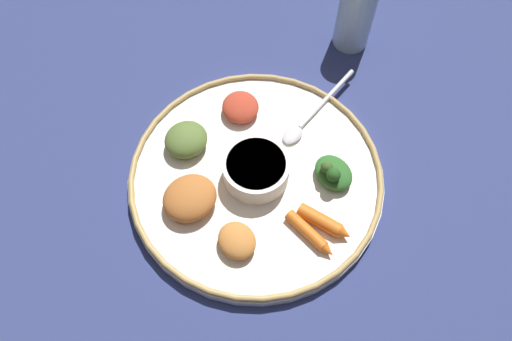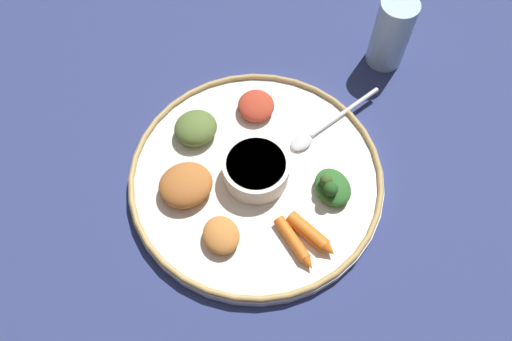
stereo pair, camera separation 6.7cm
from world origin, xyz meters
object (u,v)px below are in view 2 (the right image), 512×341
center_bowl (256,169)px  spoon (322,128)px  carrot_near_spoon (295,243)px  greens_pile (332,187)px  drinking_glass (390,37)px  carrot_outer (311,234)px

center_bowl → spoon: 0.12m
spoon → carrot_near_spoon: carrot_near_spoon is taller
center_bowl → greens_pile: bearing=63.0°
spoon → drinking_glass: bearing=129.7°
carrot_near_spoon → center_bowl: bearing=-167.4°
carrot_near_spoon → carrot_outer: (-0.01, 0.02, 0.00)m
center_bowl → carrot_near_spoon: (0.11, 0.02, -0.01)m
drinking_glass → carrot_outer: bearing=-36.8°
greens_pile → carrot_near_spoon: greens_pile is taller
center_bowl → greens_pile: size_ratio=1.41×
center_bowl → carrot_outer: center_bowl is taller
center_bowl → drinking_glass: 0.30m
spoon → carrot_near_spoon: (0.16, -0.08, 0.00)m
spoon → carrot_outer: (0.15, -0.06, 0.01)m
carrot_outer → drinking_glass: bearing=143.2°
carrot_outer → drinking_glass: drinking_glass is taller
spoon → carrot_near_spoon: 0.18m
greens_pile → carrot_near_spoon: (0.06, -0.07, -0.01)m
greens_pile → center_bowl: bearing=-117.0°
spoon → greens_pile: bearing=-10.0°
carrot_near_spoon → drinking_glass: bearing=140.8°
spoon → drinking_glass: size_ratio=1.38×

